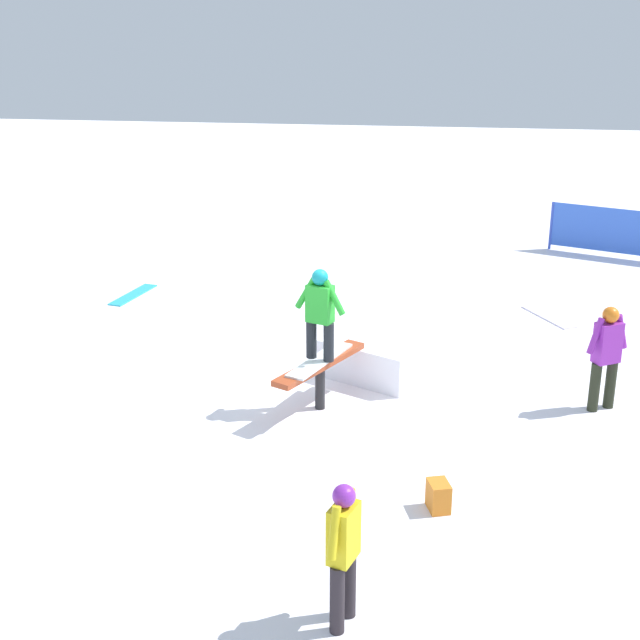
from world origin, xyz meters
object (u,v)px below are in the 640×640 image
Objects in this scene: main_rider_on_rail at (320,317)px; backpack_on_snow at (438,496)px; loose_snowboard_cyan at (133,295)px; rail_feature at (320,369)px; bystander_yellow at (343,548)px; bystander_purple at (606,353)px; loose_snowboard_white at (548,317)px.

main_rider_on_rail reaches higher than backpack_on_snow.
backpack_on_snow reaches higher than loose_snowboard_cyan.
rail_feature reaches higher than backpack_on_snow.
main_rider_on_rail reaches higher than bystander_yellow.
backpack_on_snow is (2.96, -2.21, -0.68)m from bystander_purple.
bystander_yellow reaches higher than loose_snowboard_white.
rail_feature is 1.23× the size of main_rider_on_rail.
loose_snowboard_white is (0.19, 7.86, 0.00)m from loose_snowboard_cyan.
loose_snowboard_white is at bearing -116.38° from bystander_purple.
main_rider_on_rail is at bearing 55.61° from loose_snowboard_cyan.
rail_feature is 6.27m from loose_snowboard_cyan.
rail_feature is 1.30× the size of loose_snowboard_cyan.
main_rider_on_rail is at bearing 0.00° from rail_feature.
loose_snowboard_white is at bearing 100.73° from loose_snowboard_cyan.
rail_feature is 1.18× the size of bystander_purple.
main_rider_on_rail is (0.00, 0.00, 0.77)m from rail_feature.
rail_feature reaches higher than loose_snowboard_white.
main_rider_on_rail is at bearing 110.66° from loose_snowboard_white.
loose_snowboard_cyan and loose_snowboard_white have the same top height.
bystander_yellow is 1.10× the size of loose_snowboard_white.
rail_feature is 3.94m from bystander_purple.
bystander_yellow is at bearing 31.23° from main_rider_on_rail.
bystander_purple is 1.10× the size of loose_snowboard_cyan.
loose_snowboard_white is at bearing 161.27° from main_rider_on_rail.
bystander_purple reaches higher than loose_snowboard_white.
bystander_purple is at bearing 155.01° from loose_snowboard_white.
bystander_purple is 1.15× the size of loose_snowboard_white.
bystander_yellow is at bearing 27.46° from bystander_purple.
main_rider_on_rail is 1.11× the size of loose_snowboard_white.
backpack_on_snow is (2.43, 1.68, -0.42)m from rail_feature.
main_rider_on_rail is 3.96m from bystander_purple.
bystander_purple is 9.15m from loose_snowboard_cyan.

